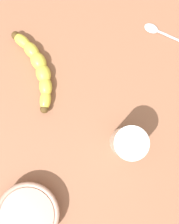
{
  "coord_description": "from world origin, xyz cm",
  "views": [
    {
      "loc": [
        4.19,
        0.56,
        64.62
      ],
      "look_at": [
        3.09,
        -4.81,
        5.0
      ],
      "focal_mm": 40.13,
      "sensor_mm": 36.0,
      "label": 1
    }
  ],
  "objects_px": {
    "banana": "(38,69)",
    "ceramic_bowl": "(29,213)",
    "teaspoon": "(154,29)",
    "smoothie_glass": "(128,142)"
  },
  "relations": [
    {
      "from": "banana",
      "to": "ceramic_bowl",
      "type": "bearing_deg",
      "value": 155.94
    },
    {
      "from": "ceramic_bowl",
      "to": "teaspoon",
      "type": "distance_m",
      "value": 0.54
    },
    {
      "from": "banana",
      "to": "teaspoon",
      "type": "xyz_separation_m",
      "value": [
        -0.3,
        -0.05,
        -0.01
      ]
    },
    {
      "from": "banana",
      "to": "smoothie_glass",
      "type": "xyz_separation_m",
      "value": [
        -0.17,
        0.22,
        0.03
      ]
    },
    {
      "from": "ceramic_bowl",
      "to": "teaspoon",
      "type": "bearing_deg",
      "value": -135.8
    },
    {
      "from": "smoothie_glass",
      "to": "banana",
      "type": "bearing_deg",
      "value": -51.69
    },
    {
      "from": "ceramic_bowl",
      "to": "banana",
      "type": "bearing_deg",
      "value": -103.7
    },
    {
      "from": "banana",
      "to": "smoothie_glass",
      "type": "bearing_deg",
      "value": -152.05
    },
    {
      "from": "ceramic_bowl",
      "to": "teaspoon",
      "type": "relative_size",
      "value": 1.45
    },
    {
      "from": "banana",
      "to": "teaspoon",
      "type": "relative_size",
      "value": 2.18
    }
  ]
}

